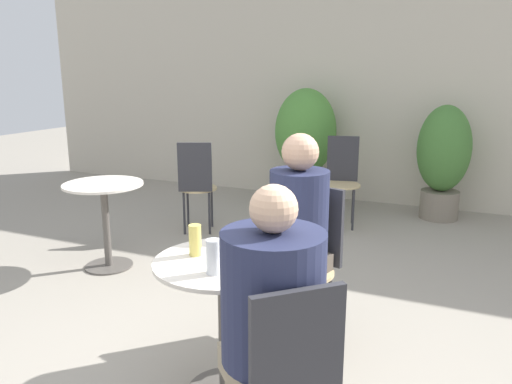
{
  "coord_description": "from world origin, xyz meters",
  "views": [
    {
      "loc": [
        1.02,
        -2.0,
        1.61
      ],
      "look_at": [
        -0.02,
        0.4,
        0.97
      ],
      "focal_mm": 35.0,
      "sensor_mm": 36.0,
      "label": 1
    }
  ],
  "objects": [
    {
      "name": "bistro_chair_1",
      "position": [
        0.19,
        0.73,
        0.56
      ],
      "size": [
        0.41,
        0.42,
        0.94
      ],
      "rotation": [
        0.0,
        0.0,
        -0.28
      ],
      "color": "tan",
      "rests_on": "ground_plane"
    },
    {
      "name": "bistro_chair_2",
      "position": [
        -1.45,
        2.19,
        0.56
      ],
      "size": [
        0.42,
        0.43,
        0.94
      ],
      "rotation": [
        0.0,
        0.0,
        3.54
      ],
      "color": "tan",
      "rests_on": "ground_plane"
    },
    {
      "name": "seated_person_0",
      "position": [
        0.4,
        -0.45,
        0.73
      ],
      "size": [
        0.48,
        0.48,
        1.23
      ],
      "rotation": [
        0.0,
        0.0,
        3.91
      ],
      "color": "gray",
      "rests_on": "ground_plane"
    },
    {
      "name": "beer_glass_2",
      "position": [
        0.01,
        -0.16,
        0.8
      ],
      "size": [
        0.07,
        0.07,
        0.16
      ],
      "color": "silver",
      "rests_on": "cafe_table_near"
    },
    {
      "name": "beer_glass_1",
      "position": [
        -0.18,
        0.01,
        0.8
      ],
      "size": [
        0.06,
        0.06,
        0.16
      ],
      "color": "#DBC65B",
      "rests_on": "cafe_table_near"
    },
    {
      "name": "cafe_table_far",
      "position": [
        -1.69,
        1.12,
        0.52
      ],
      "size": [
        0.64,
        0.64,
        0.72
      ],
      "color": "#514C47",
      "rests_on": "ground_plane"
    },
    {
      "name": "cafe_table_near",
      "position": [
        -0.02,
        -0.0,
        0.53
      ],
      "size": [
        0.68,
        0.68,
        0.72
      ],
      "color": "#514C47",
      "rests_on": "ground_plane"
    },
    {
      "name": "storefront_wall",
      "position": [
        0.0,
        4.19,
        1.5
      ],
      "size": [
        10.0,
        0.06,
        3.0
      ],
      "color": "beige",
      "rests_on": "ground_plane"
    },
    {
      "name": "bistro_chair_3",
      "position": [
        -0.2,
        3.1,
        0.56
      ],
      "size": [
        0.4,
        0.42,
        0.94
      ],
      "rotation": [
        0.0,
        0.0,
        0.24
      ],
      "color": "tan",
      "rests_on": "ground_plane"
    },
    {
      "name": "seated_person_1",
      "position": [
        0.15,
        0.59,
        0.75
      ],
      "size": [
        0.37,
        0.39,
        1.27
      ],
      "rotation": [
        0.0,
        0.0,
        -0.28
      ],
      "color": "brown",
      "rests_on": "ground_plane"
    },
    {
      "name": "beer_glass_0",
      "position": [
        0.08,
        0.12,
        0.79
      ],
      "size": [
        0.07,
        0.07,
        0.15
      ],
      "color": "silver",
      "rests_on": "cafe_table_near"
    },
    {
      "name": "potted_plant_0",
      "position": [
        -0.82,
        3.74,
        0.83
      ],
      "size": [
        0.74,
        0.74,
        1.41
      ],
      "color": "brown",
      "rests_on": "ground_plane"
    },
    {
      "name": "bistro_chair_0",
      "position": [
        0.51,
        -0.56,
        0.56
      ],
      "size": [
        0.44,
        0.45,
        0.94
      ],
      "rotation": [
        0.0,
        0.0,
        -2.38
      ],
      "color": "tan",
      "rests_on": "ground_plane"
    },
    {
      "name": "potted_plant_1",
      "position": [
        0.75,
        3.73,
        0.69
      ],
      "size": [
        0.57,
        0.57,
        1.26
      ],
      "color": "slate",
      "rests_on": "ground_plane"
    }
  ]
}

